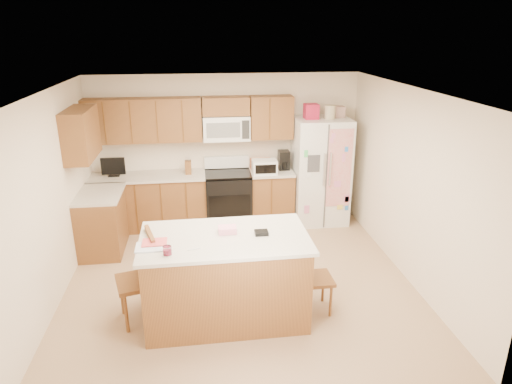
{
  "coord_description": "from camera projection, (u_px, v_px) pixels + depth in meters",
  "views": [
    {
      "loc": [
        -0.47,
        -5.34,
        3.19
      ],
      "look_at": [
        0.27,
        0.35,
        1.12
      ],
      "focal_mm": 32.0,
      "sensor_mm": 36.0,
      "label": 1
    }
  ],
  "objects": [
    {
      "name": "windsor_chair_back",
      "position": [
        217.0,
        254.0,
        5.89
      ],
      "size": [
        0.42,
        0.4,
        0.93
      ],
      "color": "brown",
      "rests_on": "ground"
    },
    {
      "name": "windsor_chair_right",
      "position": [
        314.0,
        278.0,
        5.34
      ],
      "size": [
        0.38,
        0.4,
        0.9
      ],
      "color": "brown",
      "rests_on": "ground"
    },
    {
      "name": "room_shell",
      "position": [
        238.0,
        178.0,
        5.63
      ],
      "size": [
        4.6,
        4.6,
        2.52
      ],
      "color": "beige",
      "rests_on": "ground"
    },
    {
      "name": "island",
      "position": [
        226.0,
        277.0,
        5.21
      ],
      "size": [
        1.88,
        1.11,
        1.11
      ],
      "color": "brown",
      "rests_on": "ground"
    },
    {
      "name": "ground",
      "position": [
        239.0,
        280.0,
        6.12
      ],
      "size": [
        4.5,
        4.5,
        0.0
      ],
      "primitive_type": "plane",
      "color": "tan",
      "rests_on": "ground"
    },
    {
      "name": "cabinetry",
      "position": [
        168.0,
        178.0,
        7.36
      ],
      "size": [
        3.36,
        1.56,
        2.15
      ],
      "color": "brown",
      "rests_on": "ground"
    },
    {
      "name": "stove",
      "position": [
        228.0,
        197.0,
        7.76
      ],
      "size": [
        0.76,
        0.65,
        1.13
      ],
      "color": "black",
      "rests_on": "ground"
    },
    {
      "name": "windsor_chair_left",
      "position": [
        139.0,
        280.0,
        5.14
      ],
      "size": [
        0.55,
        0.56,
        1.08
      ],
      "color": "brown",
      "rests_on": "ground"
    },
    {
      "name": "refrigerator",
      "position": [
        320.0,
        170.0,
        7.74
      ],
      "size": [
        0.9,
        0.79,
        2.04
      ],
      "color": "white",
      "rests_on": "ground"
    }
  ]
}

